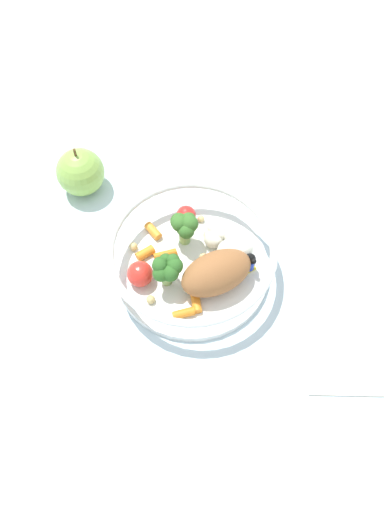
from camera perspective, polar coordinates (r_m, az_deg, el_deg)
ground_plane at (r=0.67m, az=0.71°, el=-1.65°), size 2.40×2.40×0.00m
food_container at (r=0.65m, az=0.72°, el=-0.07°), size 0.21×0.21×0.07m
loose_apple at (r=0.74m, az=-12.43°, el=9.20°), size 0.07×0.07×0.08m
folded_napkin at (r=0.65m, az=17.46°, el=-10.23°), size 0.11×0.12×0.01m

